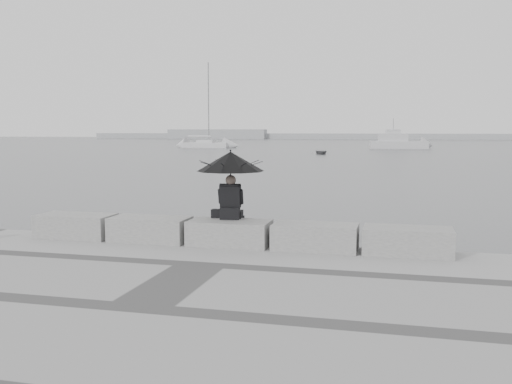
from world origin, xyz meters
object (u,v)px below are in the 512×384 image
(seated_person, at_px, (230,167))
(dinghy, at_px, (321,152))
(motor_cruiser, at_px, (399,142))
(sailboat_left, at_px, (206,144))

(seated_person, xyz_separation_m, dinghy, (-5.38, 53.61, -1.79))
(seated_person, bearing_deg, motor_cruiser, 79.70)
(motor_cruiser, bearing_deg, dinghy, -118.89)
(motor_cruiser, bearing_deg, sailboat_left, 178.66)
(seated_person, height_order, dinghy, seated_person)
(seated_person, distance_m, sailboat_left, 76.26)
(dinghy, bearing_deg, motor_cruiser, 49.34)
(sailboat_left, relative_size, dinghy, 4.54)
(seated_person, relative_size, sailboat_left, 0.11)
(seated_person, xyz_separation_m, sailboat_left, (-25.46, 71.87, -1.51))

